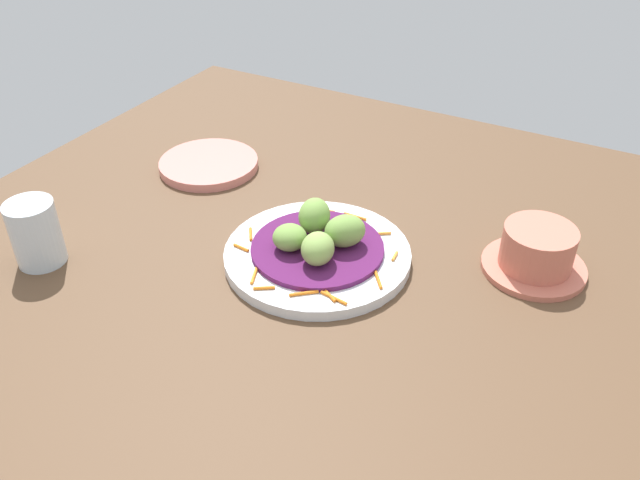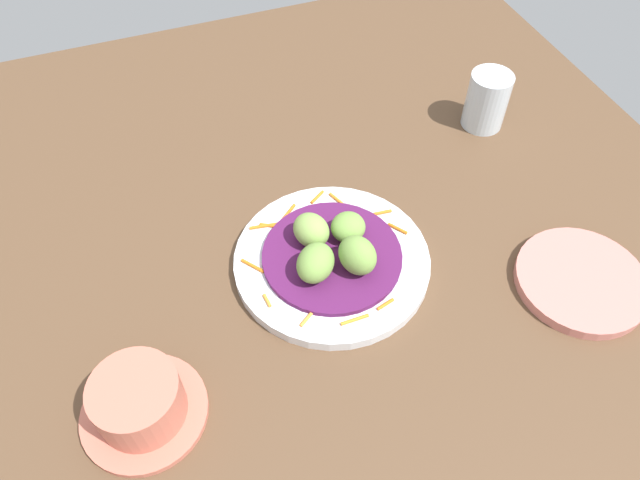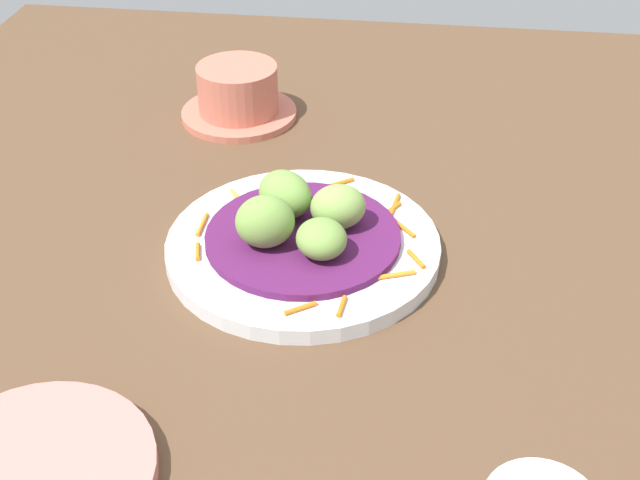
% 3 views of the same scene
% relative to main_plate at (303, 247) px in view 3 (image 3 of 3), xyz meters
% --- Properties ---
extents(table_surface, '(1.10, 1.10, 0.02)m').
position_rel_main_plate_xyz_m(table_surface, '(-0.02, 0.04, -0.02)').
color(table_surface, brown).
rests_on(table_surface, ground).
extents(main_plate, '(0.24, 0.24, 0.01)m').
position_rel_main_plate_xyz_m(main_plate, '(0.00, 0.00, 0.00)').
color(main_plate, silver).
rests_on(main_plate, table_surface).
extents(cabbage_bed, '(0.17, 0.17, 0.01)m').
position_rel_main_plate_xyz_m(cabbage_bed, '(-0.00, 0.00, 0.01)').
color(cabbage_bed, '#51194C').
rests_on(cabbage_bed, main_plate).
extents(carrot_garnish, '(0.21, 0.20, 0.00)m').
position_rel_main_plate_xyz_m(carrot_garnish, '(-0.01, 0.02, 0.01)').
color(carrot_garnish, orange).
rests_on(carrot_garnish, main_plate).
extents(guac_scoop_left, '(0.06, 0.06, 0.03)m').
position_rel_main_plate_xyz_m(guac_scoop_left, '(0.03, 0.02, 0.03)').
color(guac_scoop_left, '#759E47').
rests_on(guac_scoop_left, cabbage_bed).
extents(guac_scoop_center, '(0.05, 0.06, 0.04)m').
position_rel_main_plate_xyz_m(guac_scoop_center, '(-0.02, 0.03, 0.03)').
color(guac_scoop_center, '#84A851').
rests_on(guac_scoop_center, cabbage_bed).
extents(guac_scoop_right, '(0.07, 0.07, 0.04)m').
position_rel_main_plate_xyz_m(guac_scoop_right, '(-0.03, -0.02, 0.03)').
color(guac_scoop_right, '#759E47').
rests_on(guac_scoop_right, cabbage_bed).
extents(guac_scoop_back, '(0.05, 0.06, 0.05)m').
position_rel_main_plate_xyz_m(guac_scoop_back, '(0.02, -0.03, 0.04)').
color(guac_scoop_back, '#759E47').
rests_on(guac_scoop_back, cabbage_bed).
extents(side_plate_small, '(0.16, 0.16, 0.01)m').
position_rel_main_plate_xyz_m(side_plate_small, '(0.27, -0.13, -0.00)').
color(side_plate_small, tan).
rests_on(side_plate_small, table_surface).
extents(terracotta_bowl, '(0.13, 0.13, 0.06)m').
position_rel_main_plate_xyz_m(terracotta_bowl, '(-0.25, -0.11, 0.02)').
color(terracotta_bowl, '#C66B56').
rests_on(terracotta_bowl, table_surface).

